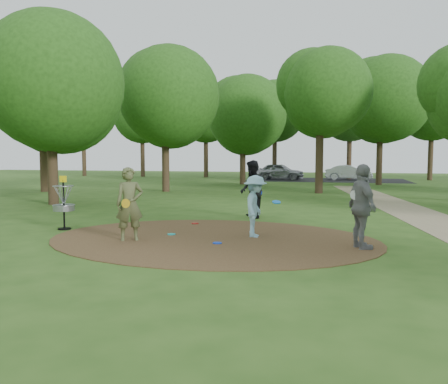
# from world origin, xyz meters

# --- Properties ---
(ground) EXTENTS (100.00, 100.00, 0.00)m
(ground) POSITION_xyz_m (0.00, 0.00, 0.00)
(ground) COLOR #2D5119
(ground) RESTS_ON ground
(dirt_clearing) EXTENTS (8.40, 8.40, 0.02)m
(dirt_clearing) POSITION_xyz_m (0.00, 0.00, 0.01)
(dirt_clearing) COLOR #47301C
(dirt_clearing) RESTS_ON ground
(parking_lot) EXTENTS (14.00, 8.00, 0.01)m
(parking_lot) POSITION_xyz_m (2.00, 30.00, 0.00)
(parking_lot) COLOR black
(parking_lot) RESTS_ON ground
(player_observer_with_disc) EXTENTS (0.80, 0.72, 1.83)m
(player_observer_with_disc) POSITION_xyz_m (-1.89, -0.78, 0.91)
(player_observer_with_disc) COLOR #585E36
(player_observer_with_disc) RESTS_ON ground
(player_throwing_with_disc) EXTENTS (1.02, 1.06, 1.61)m
(player_throwing_with_disc) POSITION_xyz_m (1.02, 0.49, 0.80)
(player_throwing_with_disc) COLOR #92C8DA
(player_throwing_with_disc) RESTS_ON ground
(player_walking_with_disc) EXTENTS (1.09, 1.19, 1.97)m
(player_walking_with_disc) POSITION_xyz_m (0.27, 3.93, 0.99)
(player_walking_with_disc) COLOR black
(player_walking_with_disc) RESTS_ON ground
(player_waiting_with_disc) EXTENTS (0.88, 1.22, 1.92)m
(player_waiting_with_disc) POSITION_xyz_m (3.60, -0.36, 0.96)
(player_waiting_with_disc) COLOR gray
(player_waiting_with_disc) RESTS_ON ground
(disc_ground_cyan) EXTENTS (0.22, 0.22, 0.02)m
(disc_ground_cyan) POSITION_xyz_m (-1.18, 0.20, 0.03)
(disc_ground_cyan) COLOR #17BFBE
(disc_ground_cyan) RESTS_ON dirt_clearing
(disc_ground_blue) EXTENTS (0.22, 0.22, 0.02)m
(disc_ground_blue) POSITION_xyz_m (0.31, -0.63, 0.03)
(disc_ground_blue) COLOR #0D36E3
(disc_ground_blue) RESTS_ON dirt_clearing
(disc_ground_red) EXTENTS (0.22, 0.22, 0.02)m
(disc_ground_red) POSITION_xyz_m (-1.18, 2.15, 0.03)
(disc_ground_red) COLOR #B51312
(disc_ground_red) RESTS_ON dirt_clearing
(car_left) EXTENTS (4.56, 2.17, 1.50)m
(car_left) POSITION_xyz_m (-2.16, 29.55, 0.75)
(car_left) COLOR #97989F
(car_left) RESTS_ON ground
(car_right) EXTENTS (4.16, 1.67, 1.34)m
(car_right) POSITION_xyz_m (3.97, 30.17, 0.67)
(car_right) COLOR #B2B6BA
(car_right) RESTS_ON ground
(disc_golf_basket) EXTENTS (0.63, 0.63, 1.54)m
(disc_golf_basket) POSITION_xyz_m (-4.50, 0.30, 0.87)
(disc_golf_basket) COLOR black
(disc_golf_basket) RESTS_ON ground
(tree_ring) EXTENTS (37.07, 45.72, 9.30)m
(tree_ring) POSITION_xyz_m (1.07, 10.08, 5.19)
(tree_ring) COLOR #332316
(tree_ring) RESTS_ON ground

